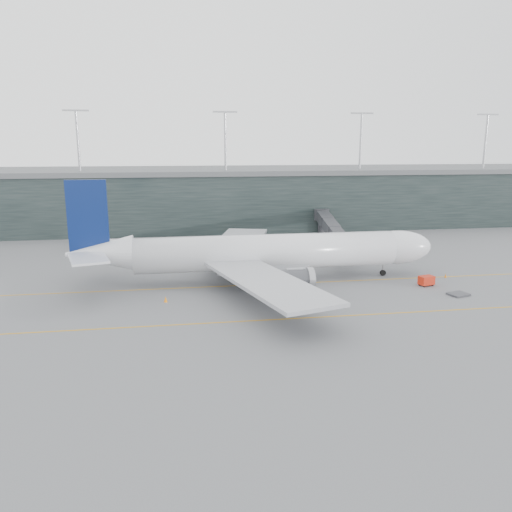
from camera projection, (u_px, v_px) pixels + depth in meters
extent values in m
plane|color=#5A595E|center=(224.00, 279.00, 80.92)|extent=(320.00, 320.00, 0.00)
cube|color=#C28412|center=(227.00, 286.00, 77.06)|extent=(160.00, 0.25, 0.02)
cube|color=#C28412|center=(239.00, 321.00, 61.63)|extent=(160.00, 0.25, 0.02)
cube|color=#C28412|center=(240.00, 253.00, 100.95)|extent=(0.25, 60.00, 0.02)
cube|color=black|center=(204.00, 199.00, 135.32)|extent=(240.00, 35.00, 14.00)
cube|color=#535558|center=(204.00, 171.00, 133.66)|extent=(240.00, 36.00, 1.20)
cylinder|color=#9E9EA3|center=(78.00, 142.00, 117.91)|extent=(0.60, 0.60, 14.00)
cylinder|color=#9E9EA3|center=(225.00, 142.00, 123.16)|extent=(0.60, 0.60, 14.00)
cylinder|color=#9E9EA3|center=(361.00, 142.00, 128.41)|extent=(0.60, 0.60, 14.00)
cylinder|color=#9E9EA3|center=(485.00, 142.00, 133.65)|extent=(0.60, 0.60, 14.00)
cylinder|color=silver|center=(267.00, 252.00, 79.06)|extent=(41.30, 5.94, 5.56)
ellipsoid|color=silver|center=(397.00, 247.00, 82.55)|extent=(11.73, 5.67, 5.56)
cone|color=silver|center=(100.00, 254.00, 74.86)|extent=(9.91, 5.43, 5.34)
cube|color=#9A9CA2|center=(261.00, 265.00, 79.39)|extent=(14.39, 4.62, 1.79)
cube|color=black|center=(417.00, 241.00, 82.90)|extent=(2.00, 2.71, 0.72)
cube|color=#9A9CA2|center=(266.00, 281.00, 65.44)|extent=(15.14, 27.23, 0.49)
cylinder|color=#3E3F44|center=(290.00, 280.00, 71.67)|extent=(6.31, 3.20, 3.14)
cube|color=#9A9CA2|center=(239.00, 242.00, 92.21)|extent=(14.72, 27.22, 0.49)
cylinder|color=#3E3F44|center=(268.00, 255.00, 88.08)|extent=(6.31, 3.20, 3.14)
cube|color=#09194F|center=(88.00, 216.00, 73.42)|extent=(5.83, 0.50, 10.76)
cube|color=silver|center=(88.00, 258.00, 69.87)|extent=(6.91, 9.10, 0.31)
cube|color=silver|center=(98.00, 245.00, 79.37)|extent=(6.79, 9.05, 0.31)
cylinder|color=black|center=(383.00, 273.00, 83.12)|extent=(0.99, 0.37, 0.99)
cylinder|color=#9E9EA3|center=(383.00, 269.00, 82.98)|extent=(0.27, 0.27, 2.33)
cylinder|color=black|center=(249.00, 286.00, 75.26)|extent=(1.17, 0.46, 1.17)
cylinder|color=black|center=(241.00, 272.00, 83.54)|extent=(1.17, 0.46, 1.17)
cube|color=#2B2B30|center=(345.00, 247.00, 83.98)|extent=(3.49, 3.78, 2.57)
cube|color=#2B2B30|center=(339.00, 238.00, 91.42)|extent=(4.42, 12.16, 2.30)
cube|color=#2B2B30|center=(331.00, 228.00, 103.07)|extent=(4.65, 12.20, 2.39)
cube|color=#2B2B30|center=(325.00, 219.00, 114.71)|extent=(4.88, 12.24, 2.48)
cylinder|color=#9E9EA3|center=(338.00, 253.00, 92.67)|extent=(0.46, 0.46, 3.49)
cube|color=#3E3F44|center=(338.00, 260.00, 92.98)|extent=(2.06, 1.69, 0.64)
cylinder|color=#2B2B30|center=(293.00, 215.00, 122.06)|extent=(3.67, 3.67, 2.76)
cylinder|color=#2B2B30|center=(292.00, 227.00, 122.70)|extent=(1.65, 1.65, 3.31)
cube|color=red|center=(426.00, 280.00, 77.16)|extent=(2.53, 1.94, 1.33)
cylinder|color=black|center=(424.00, 286.00, 76.54)|extent=(0.43, 0.25, 0.41)
cylinder|color=black|center=(433.00, 285.00, 77.16)|extent=(0.43, 0.25, 0.41)
cylinder|color=black|center=(420.00, 284.00, 77.45)|extent=(0.43, 0.25, 0.41)
cylinder|color=black|center=(428.00, 283.00, 78.08)|extent=(0.43, 0.25, 0.41)
cube|color=#36363B|center=(458.00, 294.00, 72.35)|extent=(3.25, 2.89, 0.27)
cube|color=#3E3F44|center=(193.00, 265.00, 89.65)|extent=(2.60, 2.34, 0.21)
cube|color=#B6BAC3|center=(193.00, 260.00, 89.44)|extent=(2.16, 2.10, 1.61)
cube|color=#254E95|center=(193.00, 256.00, 89.26)|extent=(2.23, 2.17, 0.09)
cube|color=#3E3F44|center=(200.00, 264.00, 90.82)|extent=(2.41, 2.03, 0.22)
cube|color=silver|center=(199.00, 259.00, 90.60)|extent=(1.96, 1.86, 1.64)
cube|color=#254E95|center=(199.00, 254.00, 90.42)|extent=(2.02, 1.93, 0.09)
cube|color=#3E3F44|center=(226.00, 263.00, 91.59)|extent=(2.26, 2.02, 0.19)
cube|color=#B2B8BF|center=(225.00, 258.00, 91.40)|extent=(1.87, 1.81, 1.42)
cube|color=#254E95|center=(225.00, 254.00, 91.24)|extent=(1.93, 1.87, 0.08)
cone|color=orange|center=(445.00, 276.00, 81.95)|extent=(0.41, 0.41, 0.65)
cone|color=orange|center=(318.00, 309.00, 65.33)|extent=(0.44, 0.44, 0.71)
cone|color=#F1490D|center=(269.00, 258.00, 94.58)|extent=(0.43, 0.43, 0.68)
cone|color=orange|center=(166.00, 299.00, 69.17)|extent=(0.50, 0.50, 0.80)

